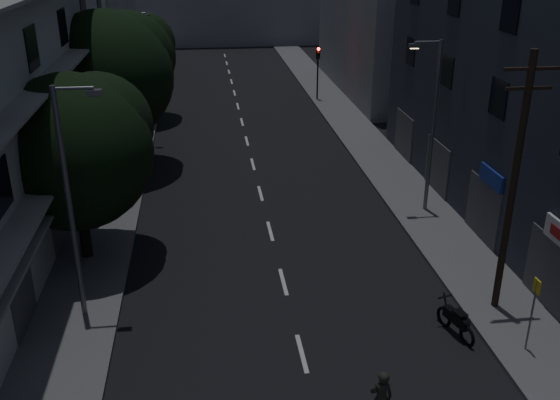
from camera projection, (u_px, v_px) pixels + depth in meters
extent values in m
plane|color=black|center=(252.00, 161.00, 36.75)|extent=(160.00, 160.00, 0.00)
cube|color=#565659|center=(122.00, 166.00, 35.85)|extent=(3.00, 90.00, 0.15)
cube|color=#565659|center=(376.00, 155.00, 37.60)|extent=(3.00, 90.00, 0.15)
cube|color=beige|center=(302.00, 353.00, 19.86)|extent=(0.15, 2.00, 0.01)
cube|color=beige|center=(283.00, 282.00, 23.97)|extent=(0.15, 2.00, 0.01)
cube|color=beige|center=(270.00, 231.00, 28.08)|extent=(0.15, 2.00, 0.01)
cube|color=beige|center=(260.00, 193.00, 32.18)|extent=(0.15, 2.00, 0.01)
cube|color=beige|center=(253.00, 164.00, 36.29)|extent=(0.15, 2.00, 0.01)
cube|color=beige|center=(247.00, 141.00, 40.40)|extent=(0.15, 2.00, 0.01)
cube|color=beige|center=(242.00, 122.00, 44.51)|extent=(0.15, 2.00, 0.01)
cube|color=beige|center=(238.00, 106.00, 48.62)|extent=(0.15, 2.00, 0.01)
cube|color=beige|center=(234.00, 93.00, 52.73)|extent=(0.15, 2.00, 0.01)
cube|color=beige|center=(231.00, 82.00, 56.83)|extent=(0.15, 2.00, 0.01)
cube|color=beige|center=(229.00, 72.00, 60.94)|extent=(0.15, 2.00, 0.01)
cube|color=beige|center=(227.00, 63.00, 65.05)|extent=(0.15, 2.00, 0.01)
cube|color=beige|center=(225.00, 55.00, 69.16)|extent=(0.15, 2.00, 0.01)
cube|color=black|center=(19.00, 277.00, 20.32)|extent=(0.06, 1.60, 1.60)
cube|color=black|center=(56.00, 205.00, 25.79)|extent=(0.06, 1.60, 1.60)
cube|color=black|center=(80.00, 158.00, 31.27)|extent=(0.06, 1.60, 1.60)
cube|color=black|center=(97.00, 125.00, 36.75)|extent=(0.06, 1.60, 1.60)
cube|color=black|center=(110.00, 100.00, 42.23)|extent=(0.06, 1.60, 1.60)
cube|color=black|center=(2.00, 186.00, 19.06)|extent=(0.06, 1.60, 1.60)
cube|color=black|center=(45.00, 130.00, 24.54)|extent=(0.06, 1.60, 1.60)
cube|color=black|center=(72.00, 95.00, 30.02)|extent=(0.06, 1.60, 1.60)
cube|color=black|center=(91.00, 70.00, 35.50)|extent=(0.06, 1.60, 1.60)
cube|color=black|center=(104.00, 52.00, 40.97)|extent=(0.06, 1.60, 1.60)
cube|color=black|center=(32.00, 48.00, 23.29)|extent=(0.06, 1.60, 1.60)
cube|color=black|center=(63.00, 27.00, 28.77)|extent=(0.06, 1.60, 1.60)
cube|color=black|center=(84.00, 12.00, 34.25)|extent=(0.06, 1.60, 1.60)
cube|color=black|center=(99.00, 1.00, 39.72)|extent=(0.06, 1.60, 1.60)
cube|color=gray|center=(74.00, 137.00, 27.81)|extent=(1.00, 32.40, 0.12)
cube|color=gray|center=(65.00, 65.00, 26.55)|extent=(1.00, 32.40, 0.12)
cube|color=gray|center=(75.00, 156.00, 28.15)|extent=(0.80, 32.40, 0.12)
cube|color=#424247|center=(22.00, 293.00, 20.55)|extent=(0.06, 2.40, 2.40)
cube|color=#424247|center=(58.00, 218.00, 26.03)|extent=(0.06, 2.40, 2.40)
cube|color=#424247|center=(82.00, 169.00, 31.51)|extent=(0.06, 2.40, 2.40)
cube|color=#424247|center=(98.00, 134.00, 36.98)|extent=(0.06, 2.40, 2.40)
cube|color=#424247|center=(111.00, 109.00, 42.46)|extent=(0.06, 2.40, 2.40)
cube|color=#282C36|center=(559.00, 112.00, 25.96)|extent=(6.00, 28.00, 11.00)
cube|color=black|center=(498.00, 98.00, 24.83)|extent=(0.06, 1.40, 1.50)
cube|color=black|center=(447.00, 71.00, 29.86)|extent=(0.06, 1.40, 1.50)
cube|color=black|center=(411.00, 51.00, 34.88)|extent=(0.06, 1.40, 1.50)
cube|color=black|center=(510.00, 12.00, 23.54)|extent=(0.06, 1.40, 1.50)
cube|color=#424247|center=(549.00, 274.00, 21.73)|extent=(0.06, 3.00, 2.60)
cube|color=#424247|center=(483.00, 210.00, 26.75)|extent=(0.06, 3.00, 2.60)
cube|color=#424247|center=(437.00, 167.00, 31.77)|extent=(0.06, 3.00, 2.60)
cube|color=#424247|center=(404.00, 135.00, 36.79)|extent=(0.06, 3.00, 2.60)
cube|color=navy|center=(491.00, 178.00, 25.62)|extent=(0.12, 2.00, 0.70)
cube|color=slate|center=(379.00, 12.00, 51.13)|extent=(6.00, 20.00, 13.00)
cube|color=slate|center=(220.00, 0.00, 75.88)|extent=(24.00, 8.00, 10.00)
cylinder|color=black|center=(82.00, 210.00, 24.85)|extent=(0.44, 0.44, 4.06)
sphere|color=black|center=(74.00, 152.00, 23.89)|extent=(6.10, 6.10, 6.10)
sphere|color=black|center=(99.00, 127.00, 24.40)|extent=(4.27, 4.27, 4.27)
sphere|color=black|center=(48.00, 146.00, 23.07)|extent=(3.96, 3.96, 3.96)
cylinder|color=black|center=(113.00, 128.00, 34.43)|extent=(0.44, 0.44, 4.69)
sphere|color=black|center=(107.00, 77.00, 33.33)|extent=(7.07, 7.07, 7.07)
sphere|color=black|center=(127.00, 57.00, 33.92)|extent=(4.95, 4.95, 4.95)
sphere|color=black|center=(87.00, 70.00, 32.38)|extent=(4.59, 4.59, 4.59)
cylinder|color=black|center=(135.00, 91.00, 44.09)|extent=(0.44, 0.44, 4.02)
sphere|color=black|center=(132.00, 56.00, 43.15)|extent=(6.01, 6.01, 6.01)
sphere|color=black|center=(145.00, 43.00, 43.64)|extent=(4.21, 4.21, 4.21)
sphere|color=black|center=(119.00, 51.00, 42.33)|extent=(3.90, 3.90, 3.90)
cylinder|color=black|center=(317.00, 79.00, 49.60)|extent=(0.12, 0.12, 3.20)
cube|color=black|center=(318.00, 53.00, 48.80)|extent=(0.28, 0.22, 0.90)
sphere|color=#FF0C05|center=(319.00, 49.00, 48.53)|extent=(0.22, 0.22, 0.22)
sphere|color=#3F330C|center=(318.00, 53.00, 48.65)|extent=(0.22, 0.22, 0.22)
sphere|color=black|center=(318.00, 57.00, 48.76)|extent=(0.22, 0.22, 0.22)
cylinder|color=black|center=(156.00, 77.00, 50.39)|extent=(0.12, 0.12, 3.20)
cube|color=black|center=(154.00, 51.00, 49.59)|extent=(0.28, 0.22, 0.90)
sphere|color=black|center=(154.00, 47.00, 49.32)|extent=(0.22, 0.22, 0.22)
sphere|color=#3F330C|center=(154.00, 51.00, 49.44)|extent=(0.22, 0.22, 0.22)
sphere|color=#0CFF26|center=(155.00, 55.00, 49.56)|extent=(0.22, 0.22, 0.22)
cylinder|color=slate|center=(70.00, 208.00, 20.17)|extent=(0.18, 0.18, 8.00)
cylinder|color=slate|center=(73.00, 88.00, 18.72)|extent=(1.20, 0.10, 0.10)
cube|color=slate|center=(94.00, 92.00, 18.85)|extent=(0.45, 0.25, 0.18)
cube|color=#4C4C4C|center=(95.00, 96.00, 18.89)|extent=(0.35, 0.18, 0.04)
cylinder|color=slate|center=(433.00, 129.00, 28.46)|extent=(0.18, 0.18, 8.00)
cylinder|color=slate|center=(428.00, 42.00, 26.87)|extent=(1.20, 0.10, 0.10)
cube|color=slate|center=(414.00, 46.00, 26.85)|extent=(0.45, 0.25, 0.18)
cube|color=#FFD88C|center=(414.00, 48.00, 26.89)|extent=(0.35, 0.18, 0.04)
cylinder|color=slate|center=(131.00, 79.00, 38.21)|extent=(0.18, 0.18, 8.00)
cylinder|color=slate|center=(135.00, 13.00, 36.75)|extent=(1.20, 0.10, 0.10)
cube|color=slate|center=(146.00, 16.00, 36.88)|extent=(0.45, 0.25, 0.18)
cube|color=#4C4C4C|center=(146.00, 17.00, 36.92)|extent=(0.35, 0.18, 0.04)
cylinder|color=black|center=(513.00, 188.00, 20.43)|extent=(0.24, 0.24, 9.00)
cube|color=black|center=(532.00, 69.00, 18.90)|extent=(1.80, 0.10, 0.10)
cube|color=black|center=(529.00, 88.00, 19.14)|extent=(1.50, 0.10, 0.10)
cylinder|color=#595B60|center=(531.00, 315.00, 19.36)|extent=(0.06, 0.06, 2.50)
cube|color=yellow|center=(537.00, 286.00, 18.95)|extent=(0.05, 0.35, 0.45)
torus|color=black|center=(467.00, 336.00, 20.19)|extent=(0.30, 0.73, 0.73)
torus|color=black|center=(444.00, 317.00, 21.23)|extent=(0.30, 0.73, 0.73)
cube|color=black|center=(456.00, 318.00, 20.58)|extent=(0.55, 1.15, 0.36)
cube|color=black|center=(460.00, 313.00, 20.34)|extent=(0.42, 0.53, 0.10)
cylinder|color=black|center=(446.00, 306.00, 21.00)|extent=(0.18, 0.45, 0.86)
cube|color=black|center=(445.00, 297.00, 20.97)|extent=(0.55, 0.19, 0.04)
imported|color=black|center=(381.00, 398.00, 16.05)|extent=(0.62, 0.41, 1.69)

